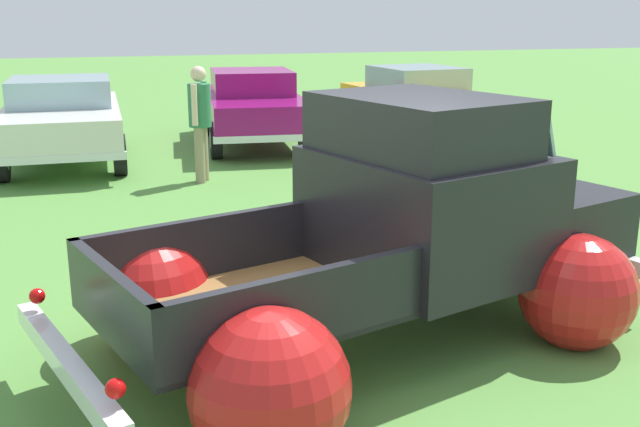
{
  "coord_description": "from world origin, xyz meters",
  "views": [
    {
      "loc": [
        -1.9,
        -5.06,
        2.54
      ],
      "look_at": [
        0.0,
        1.04,
        0.8
      ],
      "focal_mm": 41.93,
      "sensor_mm": 36.0,
      "label": 1
    }
  ],
  "objects": [
    {
      "name": "ground_plane",
      "position": [
        0.0,
        0.0,
        0.0
      ],
      "size": [
        80.0,
        80.0,
        0.0
      ],
      "primitive_type": "plane",
      "color": "#548C3D"
    },
    {
      "name": "vintage_pickup_truck",
      "position": [
        0.37,
        0.11,
        0.76
      ],
      "size": [
        4.98,
        3.73,
        1.96
      ],
      "rotation": [
        0.0,
        0.0,
        0.29
      ],
      "color": "black",
      "rests_on": "ground"
    },
    {
      "name": "show_car_0",
      "position": [
        -2.32,
        8.46,
        0.78
      ],
      "size": [
        2.02,
        4.32,
        1.43
      ],
      "rotation": [
        0.0,
        0.0,
        -1.59
      ],
      "color": "black",
      "rests_on": "ground"
    },
    {
      "name": "show_car_1",
      "position": [
        1.18,
        9.24,
        0.78
      ],
      "size": [
        2.24,
        4.37,
        1.43
      ],
      "rotation": [
        0.0,
        0.0,
        -1.68
      ],
      "color": "black",
      "rests_on": "ground"
    },
    {
      "name": "show_car_2",
      "position": [
        4.65,
        9.06,
        0.78
      ],
      "size": [
        2.19,
        4.28,
        1.43
      ],
      "rotation": [
        0.0,
        0.0,
        -1.49
      ],
      "color": "black",
      "rests_on": "ground"
    },
    {
      "name": "spectator_0",
      "position": [
        -0.29,
        6.18,
        1.0
      ],
      "size": [
        0.46,
        0.51,
        1.75
      ],
      "rotation": [
        0.0,
        0.0,
        5.8
      ],
      "color": "gray",
      "rests_on": "ground"
    }
  ]
}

